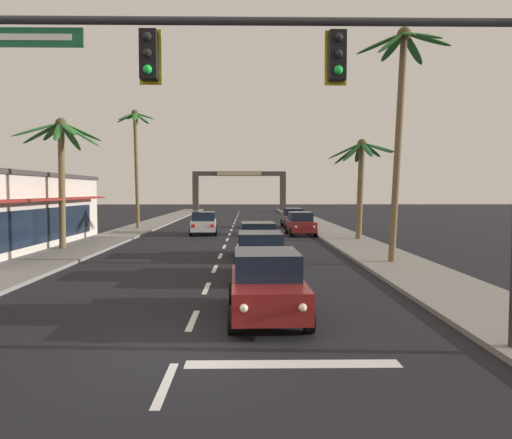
{
  "coord_description": "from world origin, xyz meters",
  "views": [
    {
      "loc": [
        1.38,
        -9.7,
        3.21
      ],
      "look_at": [
        1.66,
        8.0,
        2.2
      ],
      "focal_mm": 35.14,
      "sensor_mm": 36.0,
      "label": 1
    }
  ],
  "objects_px": {
    "sedan_parked_nearest_kerb": "(300,223)",
    "sedan_oncoming_far": "(204,223)",
    "sedan_third_in_queue": "(260,255)",
    "palm_right_second": "(402,90)",
    "sedan_lead_at_stop_bar": "(267,284)",
    "traffic_signal_mast": "(346,90)",
    "sedan_fifth_in_queue": "(258,239)",
    "palm_left_third": "(136,142)",
    "palm_right_third": "(361,167)",
    "palm_left_second": "(62,152)",
    "sedan_parked_mid_kerb": "(293,218)",
    "town_gateway_arch": "(239,185)"
  },
  "relations": [
    {
      "from": "traffic_signal_mast",
      "to": "sedan_parked_mid_kerb",
      "type": "bearing_deg",
      "value": 86.54
    },
    {
      "from": "traffic_signal_mast",
      "to": "sedan_parked_mid_kerb",
      "type": "relative_size",
      "value": 2.41
    },
    {
      "from": "palm_left_second",
      "to": "palm_right_second",
      "type": "distance_m",
      "value": 17.47
    },
    {
      "from": "traffic_signal_mast",
      "to": "sedan_lead_at_stop_bar",
      "type": "xyz_separation_m",
      "value": [
        -1.41,
        2.94,
        -4.28
      ]
    },
    {
      "from": "sedan_parked_nearest_kerb",
      "to": "palm_left_second",
      "type": "distance_m",
      "value": 17.18
    },
    {
      "from": "sedan_parked_mid_kerb",
      "to": "palm_left_third",
      "type": "distance_m",
      "value": 14.87
    },
    {
      "from": "traffic_signal_mast",
      "to": "sedan_third_in_queue",
      "type": "bearing_deg",
      "value": 99.27
    },
    {
      "from": "palm_right_third",
      "to": "sedan_third_in_queue",
      "type": "bearing_deg",
      "value": -116.61
    },
    {
      "from": "town_gateway_arch",
      "to": "sedan_fifth_in_queue",
      "type": "bearing_deg",
      "value": -88.04
    },
    {
      "from": "palm_left_third",
      "to": "palm_right_third",
      "type": "xyz_separation_m",
      "value": [
        16.51,
        -9.65,
        -2.53
      ]
    },
    {
      "from": "sedan_fifth_in_queue",
      "to": "sedan_parked_nearest_kerb",
      "type": "relative_size",
      "value": 1.0
    },
    {
      "from": "traffic_signal_mast",
      "to": "sedan_oncoming_far",
      "type": "xyz_separation_m",
      "value": [
        -5.15,
        27.28,
        -4.28
      ]
    },
    {
      "from": "sedan_parked_nearest_kerb",
      "to": "sedan_oncoming_far",
      "type": "bearing_deg",
      "value": 174.46
    },
    {
      "from": "sedan_third_in_queue",
      "to": "sedan_fifth_in_queue",
      "type": "height_order",
      "value": "same"
    },
    {
      "from": "sedan_lead_at_stop_bar",
      "to": "palm_left_third",
      "type": "xyz_separation_m",
      "value": [
        -9.73,
        29.07,
        6.4
      ]
    },
    {
      "from": "sedan_third_in_queue",
      "to": "sedan_lead_at_stop_bar",
      "type": "bearing_deg",
      "value": -89.79
    },
    {
      "from": "sedan_fifth_in_queue",
      "to": "sedan_oncoming_far",
      "type": "height_order",
      "value": "same"
    },
    {
      "from": "palm_left_third",
      "to": "town_gateway_arch",
      "type": "xyz_separation_m",
      "value": [
        7.88,
        37.0,
        -3.17
      ]
    },
    {
      "from": "sedan_third_in_queue",
      "to": "sedan_parked_nearest_kerb",
      "type": "height_order",
      "value": "same"
    },
    {
      "from": "sedan_third_in_queue",
      "to": "sedan_fifth_in_queue",
      "type": "bearing_deg",
      "value": 89.64
    },
    {
      "from": "sedan_fifth_in_queue",
      "to": "palm_right_third",
      "type": "bearing_deg",
      "value": 48.88
    },
    {
      "from": "sedan_third_in_queue",
      "to": "sedan_fifth_in_queue",
      "type": "xyz_separation_m",
      "value": [
        0.04,
        5.83,
        0.0
      ]
    },
    {
      "from": "palm_left_third",
      "to": "palm_right_third",
      "type": "relative_size",
      "value": 1.51
    },
    {
      "from": "sedan_lead_at_stop_bar",
      "to": "palm_left_third",
      "type": "distance_m",
      "value": 31.32
    },
    {
      "from": "sedan_fifth_in_queue",
      "to": "palm_left_third",
      "type": "bearing_deg",
      "value": 119.23
    },
    {
      "from": "palm_right_third",
      "to": "palm_left_second",
      "type": "bearing_deg",
      "value": -163.46
    },
    {
      "from": "sedan_third_in_queue",
      "to": "palm_left_second",
      "type": "relative_size",
      "value": 0.63
    },
    {
      "from": "palm_left_second",
      "to": "sedan_parked_nearest_kerb",
      "type": "bearing_deg",
      "value": 34.22
    },
    {
      "from": "sedan_third_in_queue",
      "to": "palm_right_third",
      "type": "height_order",
      "value": "palm_right_third"
    },
    {
      "from": "sedan_lead_at_stop_bar",
      "to": "sedan_third_in_queue",
      "type": "relative_size",
      "value": 1.0
    },
    {
      "from": "sedan_third_in_queue",
      "to": "palm_left_third",
      "type": "height_order",
      "value": "palm_left_third"
    },
    {
      "from": "sedan_oncoming_far",
      "to": "sedan_parked_mid_kerb",
      "type": "xyz_separation_m",
      "value": [
        7.23,
        7.09,
        0.0
      ]
    },
    {
      "from": "sedan_third_in_queue",
      "to": "palm_right_second",
      "type": "bearing_deg",
      "value": 27.28
    },
    {
      "from": "sedan_third_in_queue",
      "to": "sedan_oncoming_far",
      "type": "distance_m",
      "value": 18.88
    },
    {
      "from": "sedan_third_in_queue",
      "to": "palm_left_second",
      "type": "distance_m",
      "value": 14.11
    },
    {
      "from": "palm_right_second",
      "to": "traffic_signal_mast",
      "type": "bearing_deg",
      "value": -111.49
    },
    {
      "from": "sedan_third_in_queue",
      "to": "town_gateway_arch",
      "type": "distance_m",
      "value": 60.35
    },
    {
      "from": "town_gateway_arch",
      "to": "sedan_third_in_queue",
      "type": "bearing_deg",
      "value": -88.27
    },
    {
      "from": "sedan_third_in_queue",
      "to": "town_gateway_arch",
      "type": "xyz_separation_m",
      "value": [
        -1.82,
        60.24,
        3.23
      ]
    },
    {
      "from": "sedan_fifth_in_queue",
      "to": "palm_left_third",
      "type": "xyz_separation_m",
      "value": [
        -9.74,
        17.41,
        6.4
      ]
    },
    {
      "from": "sedan_lead_at_stop_bar",
      "to": "palm_left_second",
      "type": "xyz_separation_m",
      "value": [
        -10.38,
        14.32,
        4.43
      ]
    },
    {
      "from": "sedan_lead_at_stop_bar",
      "to": "sedan_oncoming_far",
      "type": "height_order",
      "value": "same"
    },
    {
      "from": "sedan_fifth_in_queue",
      "to": "sedan_parked_mid_kerb",
      "type": "height_order",
      "value": "same"
    },
    {
      "from": "sedan_fifth_in_queue",
      "to": "sedan_oncoming_far",
      "type": "distance_m",
      "value": 13.22
    },
    {
      "from": "palm_left_third",
      "to": "palm_right_second",
      "type": "height_order",
      "value": "palm_right_second"
    },
    {
      "from": "sedan_parked_nearest_kerb",
      "to": "sedan_parked_mid_kerb",
      "type": "height_order",
      "value": "same"
    },
    {
      "from": "palm_left_third",
      "to": "palm_right_second",
      "type": "relative_size",
      "value": 0.97
    },
    {
      "from": "palm_left_third",
      "to": "palm_left_second",
      "type": "bearing_deg",
      "value": -92.55
    },
    {
      "from": "palm_right_third",
      "to": "sedan_parked_nearest_kerb",
      "type": "bearing_deg",
      "value": 129.15
    },
    {
      "from": "sedan_lead_at_stop_bar",
      "to": "sedan_parked_mid_kerb",
      "type": "distance_m",
      "value": 31.63
    }
  ]
}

